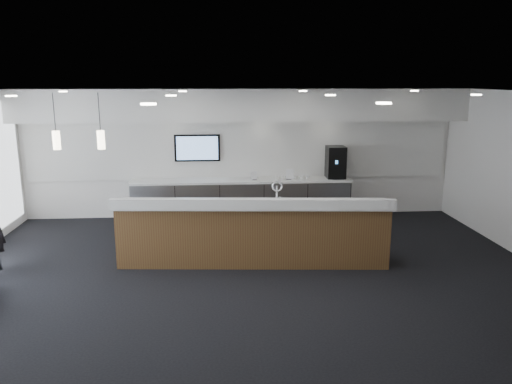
{
  "coord_description": "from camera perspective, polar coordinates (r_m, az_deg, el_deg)",
  "views": [
    {
      "loc": [
        -0.51,
        -7.6,
        3.22
      ],
      "look_at": [
        0.16,
        1.3,
        1.18
      ],
      "focal_mm": 35.0,
      "sensor_mm": 36.0,
      "label": 1
    }
  ],
  "objects": [
    {
      "name": "ground",
      "position": [
        8.27,
        -0.46,
        -10.03
      ],
      "size": [
        10.0,
        10.0,
        0.0
      ],
      "primitive_type": "plane",
      "color": "black",
      "rests_on": "ground"
    },
    {
      "name": "ceiling",
      "position": [
        7.62,
        -0.5,
        11.22
      ],
      "size": [
        10.0,
        8.0,
        0.02
      ],
      "primitive_type": "cube",
      "color": "black",
      "rests_on": "back_wall"
    },
    {
      "name": "back_wall",
      "position": [
        11.74,
        -1.79,
        4.44
      ],
      "size": [
        10.0,
        0.02,
        3.0
      ],
      "primitive_type": "cube",
      "color": "white",
      "rests_on": "ground"
    },
    {
      "name": "soffit_bulkhead",
      "position": [
        11.18,
        -1.73,
        9.94
      ],
      "size": [
        10.0,
        0.9,
        0.7
      ],
      "primitive_type": "cube",
      "color": "silver",
      "rests_on": "back_wall"
    },
    {
      "name": "alcove_panel",
      "position": [
        11.7,
        -1.79,
        4.91
      ],
      "size": [
        9.8,
        0.06,
        1.4
      ],
      "primitive_type": "cube",
      "color": "silver",
      "rests_on": "back_wall"
    },
    {
      "name": "back_credenza",
      "position": [
        11.58,
        -1.68,
        -0.83
      ],
      "size": [
        5.06,
        0.66,
        0.95
      ],
      "color": "gray",
      "rests_on": "ground"
    },
    {
      "name": "wall_tv",
      "position": [
        11.63,
        -6.72,
        5.02
      ],
      "size": [
        1.05,
        0.08,
        0.62
      ],
      "color": "black",
      "rests_on": "back_wall"
    },
    {
      "name": "pendant_left",
      "position": [
        8.67,
        -16.98,
        5.89
      ],
      "size": [
        0.12,
        0.12,
        0.3
      ],
      "primitive_type": "cylinder",
      "color": "#FDECC5",
      "rests_on": "ceiling"
    },
    {
      "name": "pendant_right",
      "position": [
        8.85,
        -21.43,
        5.69
      ],
      "size": [
        0.12,
        0.12,
        0.3
      ],
      "primitive_type": "cylinder",
      "color": "#FDECC5",
      "rests_on": "ceiling"
    },
    {
      "name": "ceiling_can_lights",
      "position": [
        7.63,
        -0.5,
        10.99
      ],
      "size": [
        7.0,
        5.0,
        0.02
      ],
      "primitive_type": null,
      "color": "white",
      "rests_on": "ceiling"
    },
    {
      "name": "service_counter",
      "position": [
        8.8,
        -0.36,
        -4.6
      ],
      "size": [
        4.82,
        1.18,
        1.49
      ],
      "rotation": [
        0.0,
        0.0,
        -0.08
      ],
      "color": "#56341C",
      "rests_on": "ground"
    },
    {
      "name": "coffee_machine",
      "position": [
        11.75,
        9.08,
        3.39
      ],
      "size": [
        0.43,
        0.56,
        0.74
      ],
      "rotation": [
        0.0,
        0.0,
        -0.02
      ],
      "color": "black",
      "rests_on": "back_credenza"
    },
    {
      "name": "info_sign_left",
      "position": [
        11.4,
        -0.24,
        1.9
      ],
      "size": [
        0.15,
        0.05,
        0.2
      ],
      "primitive_type": "cube",
      "rotation": [
        0.0,
        0.0,
        0.23
      ],
      "color": "white",
      "rests_on": "back_credenza"
    },
    {
      "name": "info_sign_right",
      "position": [
        11.47,
        3.89,
        2.04
      ],
      "size": [
        0.18,
        0.07,
        0.24
      ],
      "primitive_type": "cube",
      "rotation": [
        0.0,
        0.0,
        -0.27
      ],
      "color": "white",
      "rests_on": "back_credenza"
    },
    {
      "name": "cup_0",
      "position": [
        11.58,
        5.88,
        1.72
      ],
      "size": [
        0.09,
        0.09,
        0.09
      ],
      "primitive_type": "imported",
      "color": "white",
      "rests_on": "back_credenza"
    },
    {
      "name": "cup_1",
      "position": [
        11.55,
        5.2,
        1.71
      ],
      "size": [
        0.13,
        0.13,
        0.09
      ],
      "primitive_type": "imported",
      "rotation": [
        0.0,
        0.0,
        0.65
      ],
      "color": "white",
      "rests_on": "back_credenza"
    },
    {
      "name": "cup_2",
      "position": [
        11.53,
        4.51,
        1.7
      ],
      "size": [
        0.12,
        0.12,
        0.09
      ],
      "primitive_type": "imported",
      "rotation": [
        0.0,
        0.0,
        1.29
      ],
      "color": "white",
      "rests_on": "back_credenza"
    },
    {
      "name": "cup_3",
      "position": [
        11.51,
        3.82,
        1.69
      ],
      "size": [
        0.12,
        0.12,
        0.09
      ],
      "primitive_type": "imported",
      "rotation": [
        0.0,
        0.0,
        1.94
      ],
      "color": "white",
      "rests_on": "back_credenza"
    },
    {
      "name": "cup_4",
      "position": [
        11.49,
        3.13,
        1.68
      ],
      "size": [
        0.13,
        0.13,
        0.09
      ],
      "primitive_type": "imported",
      "rotation": [
        0.0,
        0.0,
        2.58
      ],
      "color": "white",
      "rests_on": "back_credenza"
    },
    {
      "name": "cup_5",
      "position": [
        11.48,
        2.43,
        1.68
      ],
      "size": [
        0.1,
        0.1,
        0.09
      ],
      "primitive_type": "imported",
      "rotation": [
        0.0,
        0.0,
        3.23
      ],
      "color": "white",
      "rests_on": "back_credenza"
    }
  ]
}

